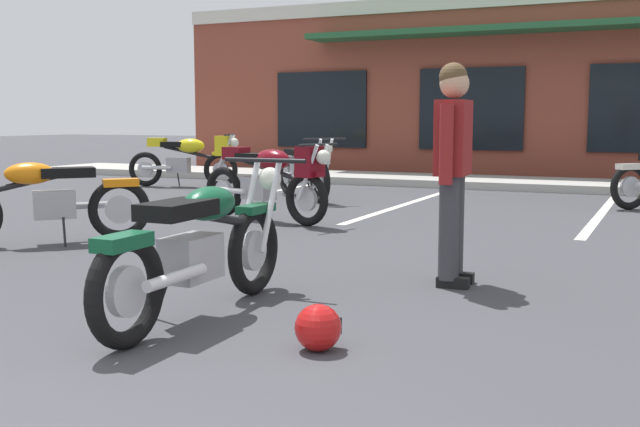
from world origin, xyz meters
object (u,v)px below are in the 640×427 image
object	(u,v)px
motorcycle_silver_naked	(303,169)
motorcycle_blue_standard	(270,179)
motorcycle_black_cruiser	(189,158)
helmet_on_pavement	(318,328)
motorcycle_green_cafe_racer	(43,199)
motorcycle_foreground_classic	(200,246)
person_in_shorts_foreground	(453,160)

from	to	relation	value
motorcycle_silver_naked	motorcycle_blue_standard	xyz separation A→B (m)	(0.82, -2.60, 0.07)
motorcycle_black_cruiser	motorcycle_silver_naked	distance (m)	2.97
helmet_on_pavement	motorcycle_green_cafe_racer	bearing A→B (deg)	152.73
motorcycle_foreground_classic	person_in_shorts_foreground	distance (m)	2.06
motorcycle_silver_naked	person_in_shorts_foreground	xyz separation A→B (m)	(3.80, -5.19, 0.49)
motorcycle_foreground_classic	motorcycle_blue_standard	xyz separation A→B (m)	(-1.78, 4.19, 0.07)
motorcycle_foreground_classic	helmet_on_pavement	size ratio (longest dim) A/B	8.10
motorcycle_foreground_classic	helmet_on_pavement	distance (m)	1.09
motorcycle_black_cruiser	helmet_on_pavement	bearing A→B (deg)	-51.62
motorcycle_green_cafe_racer	helmet_on_pavement	world-z (taller)	motorcycle_green_cafe_racer
motorcycle_silver_naked	person_in_shorts_foreground	bearing A→B (deg)	-53.79
motorcycle_green_cafe_racer	person_in_shorts_foreground	world-z (taller)	person_in_shorts_foreground
motorcycle_black_cruiser	motorcycle_blue_standard	world-z (taller)	same
motorcycle_silver_naked	person_in_shorts_foreground	world-z (taller)	person_in_shorts_foreground
motorcycle_blue_standard	helmet_on_pavement	size ratio (longest dim) A/B	7.93
helmet_on_pavement	motorcycle_silver_naked	bearing A→B (deg)	116.72
motorcycle_foreground_classic	person_in_shorts_foreground	xyz separation A→B (m)	(1.19, 1.60, 0.49)
motorcycle_black_cruiser	motorcycle_green_cafe_racer	size ratio (longest dim) A/B	1.20
motorcycle_foreground_classic	motorcycle_silver_naked	xyz separation A→B (m)	(-2.61, 6.79, 0.00)
person_in_shorts_foreground	motorcycle_green_cafe_racer	bearing A→B (deg)	178.39
motorcycle_green_cafe_racer	person_in_shorts_foreground	bearing A→B (deg)	-1.61
motorcycle_green_cafe_racer	motorcycle_blue_standard	bearing A→B (deg)	63.43
motorcycle_green_cafe_racer	motorcycle_black_cruiser	bearing A→B (deg)	111.73
motorcycle_black_cruiser	helmet_on_pavement	xyz separation A→B (m)	(6.40, -8.08, -0.40)
motorcycle_blue_standard	helmet_on_pavement	bearing A→B (deg)	-58.55
motorcycle_black_cruiser	person_in_shorts_foreground	distance (m)	9.03
motorcycle_black_cruiser	person_in_shorts_foreground	bearing A→B (deg)	-42.87
motorcycle_blue_standard	person_in_shorts_foreground	world-z (taller)	person_in_shorts_foreground
helmet_on_pavement	person_in_shorts_foreground	bearing A→B (deg)	83.90
motorcycle_black_cruiser	motorcycle_silver_naked	world-z (taller)	same
motorcycle_foreground_classic	person_in_shorts_foreground	bearing A→B (deg)	53.36
motorcycle_foreground_classic	motorcycle_blue_standard	size ratio (longest dim) A/B	1.02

